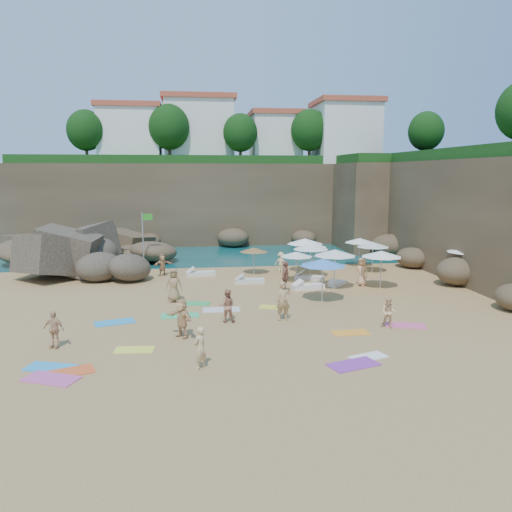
{
  "coord_description": "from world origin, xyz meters",
  "views": [
    {
      "loc": [
        -1.9,
        -27.43,
        7.13
      ],
      "look_at": [
        2.0,
        3.0,
        2.0
      ],
      "focal_mm": 35.0,
      "sensor_mm": 36.0,
      "label": 1
    }
  ],
  "objects": [
    {
      "name": "person_stand_5",
      "position": [
        -4.04,
        7.36,
        0.78
      ],
      "size": [
        1.45,
        1.1,
        1.55
      ],
      "primitive_type": "imported",
      "rotation": [
        0.0,
        0.0,
        0.54
      ],
      "color": "tan",
      "rests_on": "ground"
    },
    {
      "name": "lounger_4",
      "position": [
        5.14,
        2.07,
        0.15
      ],
      "size": [
        2.08,
        1.04,
        0.31
      ],
      "primitive_type": "cube",
      "rotation": [
        0.0,
        0.0,
        0.2
      ],
      "color": "white",
      "rests_on": "ground"
    },
    {
      "name": "towel_0",
      "position": [
        -7.23,
        -9.1,
        0.02
      ],
      "size": [
        2.02,
        1.45,
        0.03
      ],
      "primitive_type": "cube",
      "rotation": [
        0.0,
        0.0,
        -0.33
      ],
      "color": "#2A9DE2",
      "rests_on": "ground"
    },
    {
      "name": "parasol_11",
      "position": [
        9.66,
        1.73,
        2.18
      ],
      "size": [
        2.51,
        2.51,
        2.37
      ],
      "color": "silver",
      "rests_on": "ground"
    },
    {
      "name": "towel_10",
      "position": [
        5.07,
        -6.56,
        0.01
      ],
      "size": [
        1.66,
        0.85,
        0.03
      ],
      "primitive_type": "cube",
      "rotation": [
        0.0,
        0.0,
        0.02
      ],
      "color": "orange",
      "rests_on": "ground"
    },
    {
      "name": "lounger_3",
      "position": [
        1.74,
        4.2,
        0.15
      ],
      "size": [
        1.95,
        0.74,
        0.3
      ],
      "primitive_type": "cube",
      "rotation": [
        0.0,
        0.0,
        -0.06
      ],
      "color": "silver",
      "rests_on": "ground"
    },
    {
      "name": "parasol_9",
      "position": [
        4.8,
        4.13,
        1.87
      ],
      "size": [
        2.15,
        2.15,
        2.04
      ],
      "color": "silver",
      "rests_on": "ground"
    },
    {
      "name": "parasol_4",
      "position": [
        10.94,
        6.63,
        2.04
      ],
      "size": [
        2.35,
        2.35,
        2.22
      ],
      "color": "silver",
      "rests_on": "ground"
    },
    {
      "name": "towel_13",
      "position": [
        4.84,
        -9.53,
        0.01
      ],
      "size": [
        1.64,
        1.19,
        0.03
      ],
      "primitive_type": "cube",
      "rotation": [
        0.0,
        0.0,
        0.34
      ],
      "color": "white",
      "rests_on": "ground"
    },
    {
      "name": "person_stand_6",
      "position": [
        -1.72,
        -9.81,
        0.79
      ],
      "size": [
        0.67,
        0.68,
        1.58
      ],
      "primitive_type": "imported",
      "rotation": [
        0.0,
        0.0,
        3.98
      ],
      "color": "#E2BA80",
      "rests_on": "ground"
    },
    {
      "name": "parasol_10",
      "position": [
        5.22,
        -0.99,
        2.24
      ],
      "size": [
        2.58,
        2.58,
        2.44
      ],
      "color": "silver",
      "rests_on": "ground"
    },
    {
      "name": "towel_6",
      "position": [
        4.0,
        -10.25,
        0.02
      ],
      "size": [
        2.12,
        1.51,
        0.03
      ],
      "primitive_type": "cube",
      "rotation": [
        0.0,
        0.0,
        0.32
      ],
      "color": "purple",
      "rests_on": "ground"
    },
    {
      "name": "cliff_corner",
      "position": [
        17.0,
        20.0,
        4.0
      ],
      "size": [
        10.0,
        12.0,
        8.0
      ],
      "primitive_type": "cube",
      "color": "brown",
      "rests_on": "ground"
    },
    {
      "name": "clifftop_trees",
      "position": [
        4.78,
        19.52,
        11.26
      ],
      "size": [
        35.6,
        23.82,
        4.4
      ],
      "color": "#11380F",
      "rests_on": "ground"
    },
    {
      "name": "person_stand_1",
      "position": [
        -0.32,
        -4.15,
        0.8
      ],
      "size": [
        0.87,
        0.72,
        1.61
      ],
      "primitive_type": "imported",
      "rotation": [
        0.0,
        0.0,
        2.98
      ],
      "color": "#AF7457",
      "rests_on": "ground"
    },
    {
      "name": "parasol_8",
      "position": [
        15.74,
        2.5,
        2.23
      ],
      "size": [
        2.56,
        2.56,
        2.42
      ],
      "color": "silver",
      "rests_on": "ground"
    },
    {
      "name": "towel_12",
      "position": [
        2.36,
        -1.86,
        0.01
      ],
      "size": [
        1.77,
        1.29,
        0.03
      ],
      "primitive_type": "cube",
      "rotation": [
        0.0,
        0.0,
        -0.35
      ],
      "color": "yellow",
      "rests_on": "ground"
    },
    {
      "name": "parasol_7",
      "position": [
        6.75,
        1.93,
        2.28
      ],
      "size": [
        2.63,
        2.63,
        2.48
      ],
      "color": "silver",
      "rests_on": "ground"
    },
    {
      "name": "lounger_5",
      "position": [
        7.22,
        2.78,
        0.12
      ],
      "size": [
        1.5,
        1.43,
        0.24
      ],
      "primitive_type": "cube",
      "rotation": [
        0.0,
        0.0,
        0.74
      ],
      "color": "silver",
      "rests_on": "ground"
    },
    {
      "name": "parasol_6",
      "position": [
        2.37,
        7.12,
        1.76
      ],
      "size": [
        2.02,
        2.02,
        1.91
      ],
      "color": "silver",
      "rests_on": "ground"
    },
    {
      "name": "seawater",
      "position": [
        0.0,
        30.0,
        0.0
      ],
      "size": [
        120.0,
        120.0,
        0.0
      ],
      "primitive_type": "plane",
      "color": "#0C4751",
      "rests_on": "ground"
    },
    {
      "name": "towel_8",
      "position": [
        -5.71,
        -3.59,
        0.02
      ],
      "size": [
        2.07,
        1.47,
        0.03
      ],
      "primitive_type": "cube",
      "rotation": [
        0.0,
        0.0,
        0.32
      ],
      "color": "#2895D6",
      "rests_on": "ground"
    },
    {
      "name": "flag_pole",
      "position": [
        -5.48,
        10.55,
        2.68
      ],
      "size": [
        0.8,
        0.34,
        4.2
      ],
      "color": "silver",
      "rests_on": "ground"
    },
    {
      "name": "person_stand_3",
      "position": [
        3.58,
        1.39,
        0.96
      ],
      "size": [
        0.86,
        1.22,
        1.92
      ],
      "primitive_type": "imported",
      "rotation": [
        0.0,
        0.0,
        1.18
      ],
      "color": "#99604C",
      "rests_on": "ground"
    },
    {
      "name": "lounger_2",
      "position": [
        7.61,
        8.67,
        0.16
      ],
      "size": [
        2.11,
        1.01,
        0.31
      ],
      "primitive_type": "cube",
      "rotation": [
        0.0,
        0.0,
        -0.17
      ],
      "color": "white",
      "rests_on": "ground"
    },
    {
      "name": "towel_11",
      "position": [
        -1.92,
        -0.54,
        0.02
      ],
      "size": [
        1.92,
        1.23,
        0.03
      ],
      "primitive_type": "cube",
      "rotation": [
        0.0,
        0.0,
        -0.21
      ],
      "color": "green",
      "rests_on": "ground"
    },
    {
      "name": "parasol_0",
      "position": [
        6.1,
        7.28,
        2.27
      ],
      "size": [
        2.62,
        2.62,
        2.48
      ],
      "color": "silver",
      "rests_on": "ground"
    },
    {
      "name": "person_lie_5",
      "position": [
        7.03,
        -6.07,
        0.27
      ],
      "size": [
        1.36,
        1.56,
        0.54
      ],
      "primitive_type": "imported",
      "rotation": [
        0.0,
        0.0,
        -0.59
      ],
      "color": "#F0BE88",
      "rests_on": "ground"
    },
    {
      "name": "cliff_back",
      "position": [
        2.0,
        25.0,
        4.0
      ],
      "size": [
        44.0,
        8.0,
        8.0
      ],
      "primitive_type": "cube",
      "color": "brown",
      "rests_on": "ground"
    },
    {
      "name": "marina_masts",
      "position": [
        -16.5,
        30.0,
        3.0
      ],
      "size": [
        3.1,
        0.1,
        6.0
      ],
      "color": "white",
      "rests_on": "ground"
    },
    {
      "name": "parasol_3",
      "position": [
        7.11,
        8.77,
        1.75
      ],
      "size": [
        2.02,
        2.02,
        1.91
      ],
      "color": "silver",
      "rests_on": "ground"
    },
    {
      "name": "lounger_1",
      "position": [
        5.85,
        4.7,
        0.15
      ],
      "size": [
        2.05,
        1.41,
        0.3
      ],
      "primitive_type": "cube",
      "rotation": [
        0.0,
        0.0,
        -0.43
      ],
      "color": "silver",
      "rests_on": "ground"
    },
    {
      "name": "parasol_1",
      "position": [
        6.08,
        5.46,
        2.15
      ],
      "size": [
        2.47,
        2.47,
        2.34
      ],
      "color": "silver",
      "rests_on": "ground"
    },
    {
      "name": "rock_outcrop",
      "position": [
        -9.5,
        8.64,
        0.0
      ],
      "size": [
        9.6,
        8.19,
        3.29
      ],
      "primitive_type": null,
      "rotation": [
        0.0,
        0.0,
        0.28
      ],
      "color": "brown",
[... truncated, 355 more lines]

